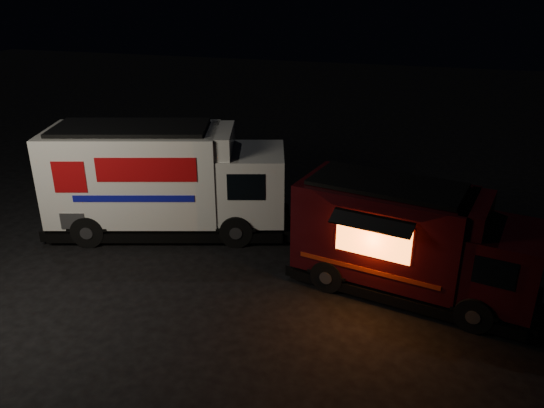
{
  "coord_description": "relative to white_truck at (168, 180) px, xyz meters",
  "views": [
    {
      "loc": [
        6.31,
        -11.01,
        7.21
      ],
      "look_at": [
        2.37,
        2.0,
        1.46
      ],
      "focal_mm": 35.0,
      "sensor_mm": 36.0,
      "label": 1
    }
  ],
  "objects": [
    {
      "name": "white_truck",
      "position": [
        0.0,
        0.0,
        0.0
      ],
      "size": [
        7.75,
        4.52,
        3.33
      ],
      "primitive_type": null,
      "rotation": [
        0.0,
        0.0,
        0.29
      ],
      "color": "white",
      "rests_on": "ground"
    },
    {
      "name": "ground",
      "position": [
        1.04,
        -2.43,
        -1.66
      ],
      "size": [
        80.0,
        80.0,
        0.0
      ],
      "primitive_type": "plane",
      "color": "black",
      "rests_on": "ground"
    },
    {
      "name": "red_truck",
      "position": [
        7.31,
        -1.48,
        -0.28
      ],
      "size": [
        6.27,
        3.34,
        2.77
      ],
      "primitive_type": null,
      "rotation": [
        0.0,
        0.0,
        -0.2
      ],
      "color": "#33090D",
      "rests_on": "ground"
    }
  ]
}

